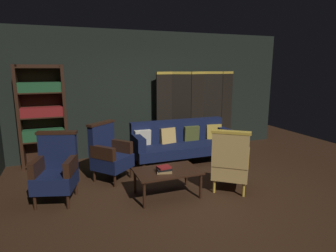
{
  "coord_description": "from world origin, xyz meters",
  "views": [
    {
      "loc": [
        -1.75,
        -3.87,
        1.98
      ],
      "look_at": [
        0.0,
        0.8,
        0.95
      ],
      "focal_mm": 30.08,
      "sensor_mm": 36.0,
      "label": 1
    }
  ],
  "objects_px": {
    "coffee_table": "(167,173)",
    "book_black_cloth": "(164,169)",
    "armchair_wing_left": "(56,169)",
    "book_tan_leather": "(164,171)",
    "armchair_wing_right": "(109,153)",
    "velvet_couch": "(181,141)",
    "armchair_gilt_accent": "(231,162)",
    "book_red_leather": "(164,167)",
    "bookshelf": "(43,115)",
    "folding_screen": "(197,110)"
  },
  "relations": [
    {
      "from": "coffee_table",
      "to": "book_black_cloth",
      "type": "relative_size",
      "value": 4.52
    },
    {
      "from": "armchair_wing_left",
      "to": "book_tan_leather",
      "type": "relative_size",
      "value": 4.63
    },
    {
      "from": "armchair_wing_right",
      "to": "velvet_couch",
      "type": "bearing_deg",
      "value": 15.68
    },
    {
      "from": "armchair_wing_left",
      "to": "book_tan_leather",
      "type": "bearing_deg",
      "value": -18.1
    },
    {
      "from": "armchair_wing_right",
      "to": "armchair_gilt_accent",
      "type": "bearing_deg",
      "value": -33.72
    },
    {
      "from": "coffee_table",
      "to": "book_red_leather",
      "type": "height_order",
      "value": "book_red_leather"
    },
    {
      "from": "armchair_wing_left",
      "to": "armchair_wing_right",
      "type": "bearing_deg",
      "value": 32.01
    },
    {
      "from": "book_black_cloth",
      "to": "book_red_leather",
      "type": "xyz_separation_m",
      "value": [
        0.0,
        -0.0,
        0.03
      ]
    },
    {
      "from": "bookshelf",
      "to": "book_tan_leather",
      "type": "bearing_deg",
      "value": -51.72
    },
    {
      "from": "coffee_table",
      "to": "book_red_leather",
      "type": "xyz_separation_m",
      "value": [
        -0.07,
        -0.05,
        0.13
      ]
    },
    {
      "from": "folding_screen",
      "to": "book_black_cloth",
      "type": "height_order",
      "value": "folding_screen"
    },
    {
      "from": "armchair_gilt_accent",
      "to": "armchair_wing_right",
      "type": "bearing_deg",
      "value": 146.28
    },
    {
      "from": "book_red_leather",
      "to": "armchair_wing_left",
      "type": "bearing_deg",
      "value": 161.9
    },
    {
      "from": "bookshelf",
      "to": "book_tan_leather",
      "type": "distance_m",
      "value": 2.92
    },
    {
      "from": "armchair_wing_right",
      "to": "book_black_cloth",
      "type": "bearing_deg",
      "value": -57.9
    },
    {
      "from": "book_black_cloth",
      "to": "coffee_table",
      "type": "bearing_deg",
      "value": 37.17
    },
    {
      "from": "coffee_table",
      "to": "book_tan_leather",
      "type": "bearing_deg",
      "value": -142.83
    },
    {
      "from": "coffee_table",
      "to": "book_red_leather",
      "type": "distance_m",
      "value": 0.15
    },
    {
      "from": "coffee_table",
      "to": "book_tan_leather",
      "type": "relative_size",
      "value": 4.45
    },
    {
      "from": "bookshelf",
      "to": "armchair_wing_right",
      "type": "distance_m",
      "value": 1.72
    },
    {
      "from": "armchair_wing_right",
      "to": "folding_screen",
      "type": "bearing_deg",
      "value": 27.46
    },
    {
      "from": "velvet_couch",
      "to": "armchair_wing_right",
      "type": "xyz_separation_m",
      "value": [
        -1.59,
        -0.45,
        0.03
      ]
    },
    {
      "from": "book_red_leather",
      "to": "folding_screen",
      "type": "bearing_deg",
      "value": 53.66
    },
    {
      "from": "armchair_gilt_accent",
      "to": "book_tan_leather",
      "type": "relative_size",
      "value": 4.63
    },
    {
      "from": "armchair_gilt_accent",
      "to": "armchair_wing_right",
      "type": "height_order",
      "value": "same"
    },
    {
      "from": "velvet_couch",
      "to": "bookshelf",
      "type": "bearing_deg",
      "value": 164.71
    },
    {
      "from": "armchair_wing_right",
      "to": "book_tan_leather",
      "type": "relative_size",
      "value": 4.63
    },
    {
      "from": "coffee_table",
      "to": "armchair_gilt_accent",
      "type": "relative_size",
      "value": 0.96
    },
    {
      "from": "bookshelf",
      "to": "armchair_wing_right",
      "type": "bearing_deg",
      "value": -46.97
    },
    {
      "from": "bookshelf",
      "to": "armchair_wing_right",
      "type": "xyz_separation_m",
      "value": [
        1.11,
        -1.19,
        -0.57
      ]
    },
    {
      "from": "armchair_gilt_accent",
      "to": "book_red_leather",
      "type": "xyz_separation_m",
      "value": [
        -1.1,
        0.12,
        0.01
      ]
    },
    {
      "from": "bookshelf",
      "to": "book_red_leather",
      "type": "relative_size",
      "value": 10.72
    },
    {
      "from": "coffee_table",
      "to": "book_tan_leather",
      "type": "xyz_separation_m",
      "value": [
        -0.07,
        -0.05,
        0.06
      ]
    },
    {
      "from": "book_red_leather",
      "to": "bookshelf",
      "type": "bearing_deg",
      "value": 128.28
    },
    {
      "from": "book_tan_leather",
      "to": "armchair_gilt_accent",
      "type": "bearing_deg",
      "value": -6.34
    },
    {
      "from": "armchair_wing_right",
      "to": "bookshelf",
      "type": "bearing_deg",
      "value": 133.03
    },
    {
      "from": "folding_screen",
      "to": "book_tan_leather",
      "type": "distance_m",
      "value": 2.86
    },
    {
      "from": "armchair_gilt_accent",
      "to": "book_black_cloth",
      "type": "height_order",
      "value": "armchair_gilt_accent"
    },
    {
      "from": "folding_screen",
      "to": "armchair_wing_left",
      "type": "bearing_deg",
      "value": -151.25
    },
    {
      "from": "coffee_table",
      "to": "armchair_wing_left",
      "type": "relative_size",
      "value": 0.96
    },
    {
      "from": "bookshelf",
      "to": "armchair_wing_left",
      "type": "xyz_separation_m",
      "value": [
        0.23,
        -1.74,
        -0.57
      ]
    },
    {
      "from": "book_tan_leather",
      "to": "folding_screen",
      "type": "bearing_deg",
      "value": 53.66
    },
    {
      "from": "folding_screen",
      "to": "bookshelf",
      "type": "distance_m",
      "value": 3.43
    },
    {
      "from": "folding_screen",
      "to": "coffee_table",
      "type": "relative_size",
      "value": 2.11
    },
    {
      "from": "coffee_table",
      "to": "armchair_wing_right",
      "type": "relative_size",
      "value": 0.96
    },
    {
      "from": "bookshelf",
      "to": "coffee_table",
      "type": "bearing_deg",
      "value": -49.9
    },
    {
      "from": "velvet_couch",
      "to": "armchair_wing_left",
      "type": "height_order",
      "value": "armchair_wing_left"
    },
    {
      "from": "velvet_couch",
      "to": "book_red_leather",
      "type": "height_order",
      "value": "velvet_couch"
    },
    {
      "from": "bookshelf",
      "to": "book_black_cloth",
      "type": "height_order",
      "value": "bookshelf"
    },
    {
      "from": "book_red_leather",
      "to": "armchair_gilt_accent",
      "type": "bearing_deg",
      "value": -6.34
    }
  ]
}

